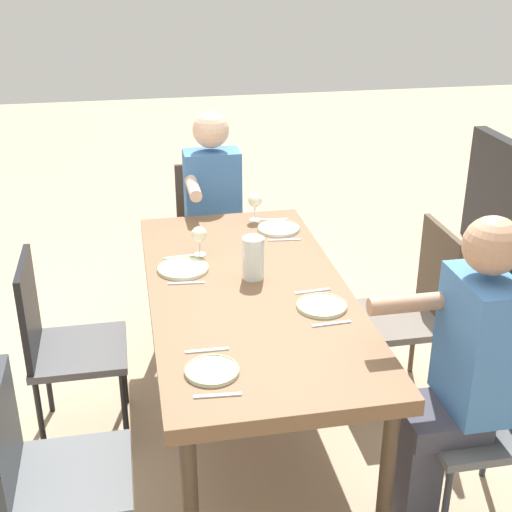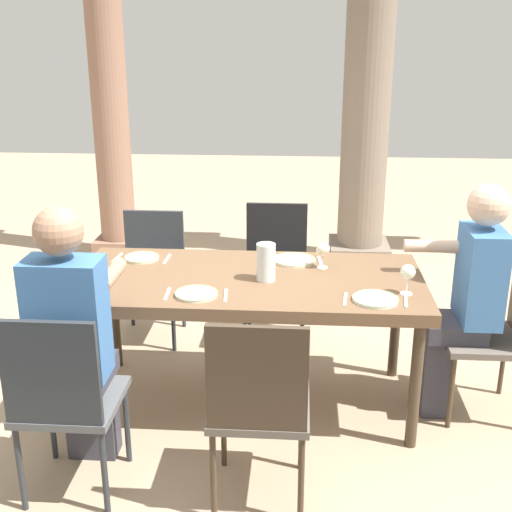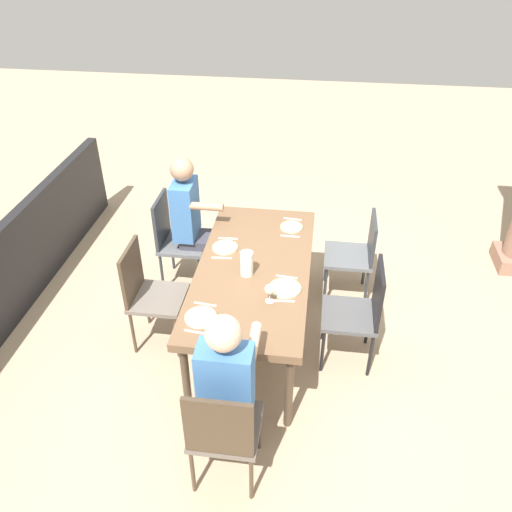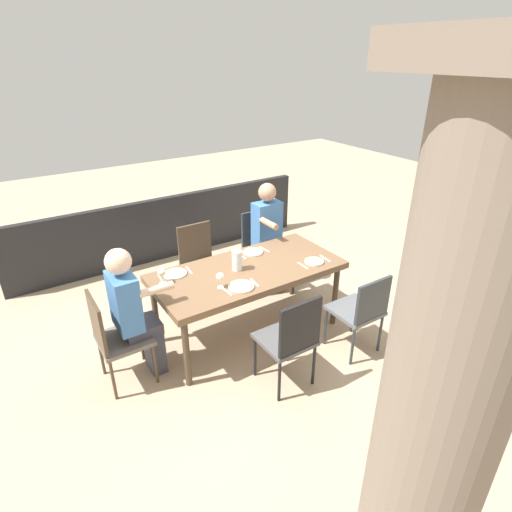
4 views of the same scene
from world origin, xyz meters
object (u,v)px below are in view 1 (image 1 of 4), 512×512
Objects in this scene: wine_glass_2 at (199,235)px; water_pitcher at (253,260)px; dining_table at (249,301)px; plate_1 at (322,306)px; chair_mid_south at (414,304)px; diner_woman_green at (214,211)px; plate_0 at (212,370)px; chair_west_north at (47,468)px; wine_glass_3 at (255,201)px; chair_mid_north at (59,338)px; plate_3 at (279,228)px; plate_2 at (183,268)px; diner_man_white at (459,370)px; chair_west_south at (498,407)px; chair_head_east at (211,228)px.

water_pitcher is (-0.31, -0.22, -0.02)m from wine_glass_2.
dining_table is 0.38m from plate_1.
chair_mid_south is 0.72× the size of diner_woman_green.
chair_west_north is at bearing 98.61° from plate_0.
plate_1 is 1.39× the size of wine_glass_3.
plate_3 is (0.54, -1.16, 0.25)m from chair_mid_north.
wine_glass_2 is (0.16, -0.10, 0.10)m from plate_2.
diner_man_white is (-1.92, -0.69, 0.02)m from diner_woman_green.
wine_glass_3 is 0.78× the size of water_pitcher.
chair_mid_south is at bearing -55.84° from plate_0.
chair_west_north is at bearing 90.00° from chair_west_south.
chair_west_south is at bearing -130.23° from dining_table.
plate_2 reaches higher than dining_table.
plate_0 is at bearing 158.50° from water_pitcher.
dining_table is 1.18m from diner_woman_green.
dining_table is 2.02× the size of chair_mid_south.
plate_2 is at bearing 1.40° from plate_0.
chair_west_north is 1.29m from plate_1.
chair_mid_south is 1.15m from wine_glass_2.
water_pitcher is (0.34, 0.24, 0.08)m from plate_1.
wine_glass_2 reaches higher than plate_2.
wine_glass_3 reaches higher than chair_head_east.
dining_table is 2.04× the size of chair_mid_north.
wine_glass_3 is (1.07, 0.09, 0.11)m from plate_1.
dining_table is at bearing 49.77° from chair_west_south.
dining_table is 1.16m from chair_west_north.
diner_man_white reaches higher than plate_1.
chair_mid_south reaches higher than wine_glass_3.
chair_west_north is 1.84m from plate_3.
chair_west_south is 2.12m from diner_woman_green.
water_pitcher is at bearing 34.98° from plate_1.
diner_woman_green reaches higher than wine_glass_3.
plate_1 is 0.42m from water_pitcher.
chair_mid_south reaches higher than plate_2.
plate_3 is at bearing -23.72° from water_pitcher.
chair_mid_south reaches higher than chair_head_east.
plate_2 is 1.22× the size of water_pitcher.
plate_2 is (0.49, 0.56, -0.00)m from plate_1.
diner_man_white is 1.38m from plate_2.
chair_west_north is 0.86m from chair_mid_north.
plate_3 is at bearing -53.79° from plate_2.
chair_mid_south reaches higher than chair_mid_north.
wine_glass_2 is 0.96× the size of wine_glass_3.
chair_mid_south is at bearing 0.05° from chair_west_south.
chair_mid_north is 1.02m from plate_0.
chair_head_east is (2.12, 0.88, -0.01)m from chair_west_south.
water_pitcher reaches higher than plate_1.
wine_glass_3 is (0.42, -0.36, 0.01)m from wine_glass_2.
chair_west_south is 1.16m from plate_0.
plate_0 is (-0.65, 0.25, 0.07)m from dining_table.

